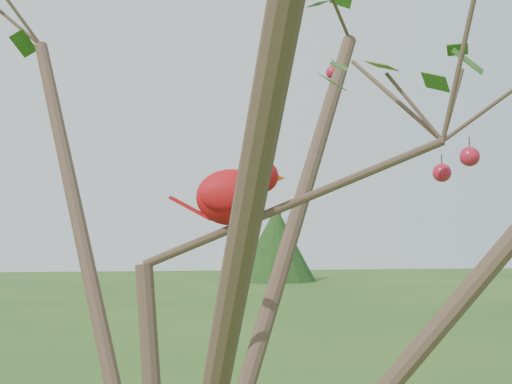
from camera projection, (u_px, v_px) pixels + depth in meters
crabapple_tree at (188, 171)px, 1.14m from camera, size 2.35×2.05×2.95m
cardinal at (235, 194)px, 1.27m from camera, size 0.23×0.14×0.16m
distant_trees at (139, 252)px, 24.98m from camera, size 38.94×14.37×3.57m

